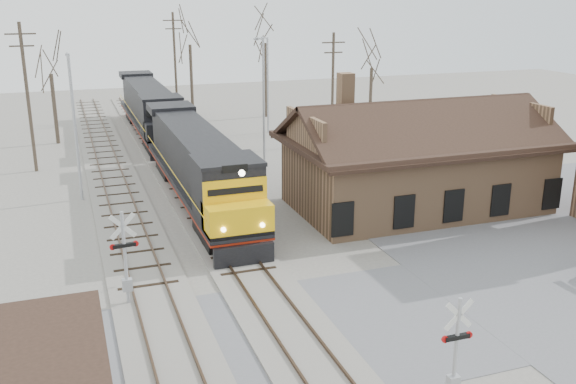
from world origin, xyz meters
The scene contains 19 objects.
ground centered at (0.00, 0.00, 0.00)m, with size 140.00×140.00×0.00m, color gray.
road centered at (0.00, 0.00, 0.01)m, with size 60.00×9.00×0.03m, color slate.
track_main centered at (0.00, 15.00, 0.07)m, with size 3.40×90.00×0.24m.
track_siding centered at (-4.50, 15.00, 0.07)m, with size 3.40×90.00×0.24m.
depot centered at (11.99, 12.00, 2.41)m, with size 15.20×9.31×7.90m.
locomotive_lead centered at (0.00, 16.47, 2.42)m, with size 3.10×20.77×4.61m.
locomotive_trailing centered at (0.00, 37.52, 2.42)m, with size 3.10×20.77×4.37m.
crossbuck_near centered at (3.18, -5.50, 1.74)m, with size 1.04×0.27×3.66m.
crossbuck_far centered at (-5.48, 4.64, 1.89)m, with size 1.15×0.30×4.03m.
streetlight_a centered at (-6.68, 20.15, 4.97)m, with size 0.25×2.04×8.87m.
streetlight_b centered at (6.20, 23.55, 5.18)m, with size 0.25×2.04×9.28m.
streetlight_c centered at (10.34, 35.56, 4.79)m, with size 0.25×2.04×8.52m.
utility_pole_a centered at (-9.48, 28.07, 5.42)m, with size 2.00×0.24×10.39m.
utility_pole_b centered at (3.79, 45.44, 5.48)m, with size 2.00×0.24×10.49m.
utility_pole_c centered at (14.00, 29.22, 4.82)m, with size 2.00×0.24×9.20m.
tree_b centered at (-7.92, 37.07, 6.81)m, with size 3.91×3.91×9.57m.
tree_c centered at (5.62, 46.75, 8.40)m, with size 4.81×4.81×11.79m.
tree_d centered at (12.57, 43.10, 8.68)m, with size 4.97×4.97×12.18m.
tree_e centered at (20.52, 35.14, 6.42)m, with size 3.69×3.69×9.03m.
Camera 1 is at (-7.21, -19.81, 12.13)m, focal length 40.00 mm.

